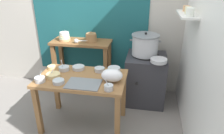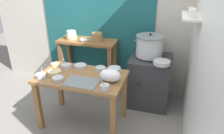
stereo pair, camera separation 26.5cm
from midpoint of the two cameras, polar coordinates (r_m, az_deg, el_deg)
name	(u,v)px [view 1 (the left image)]	position (r m, az deg, el deg)	size (l,w,h in m)	color
ground_plane	(84,121)	(3.10, -10.15, -14.23)	(9.00, 9.00, 0.00)	gray
wall_back	(104,13)	(3.50, -4.31, 14.32)	(4.40, 0.12, 2.60)	#B2ADA3
wall_right	(201,31)	(2.56, 20.41, 8.99)	(0.30, 3.20, 2.60)	white
prep_table	(82,85)	(2.72, -10.91, -4.86)	(1.10, 0.66, 0.72)	olive
back_shelf_table	(82,54)	(3.52, -10.32, 3.48)	(0.96, 0.40, 0.90)	brown
stove_block	(145,79)	(3.32, 6.80, -3.20)	(0.60, 0.61, 0.78)	#2D2D33
steamer_pot	(145,45)	(3.13, 6.59, 6.00)	(0.45, 0.41, 0.34)	#B7BABF
clay_pot	(91,38)	(3.38, -7.94, 7.89)	(0.17, 0.17, 0.16)	olive
bowl_stack_enamel	(65,37)	(3.52, -14.90, 7.92)	(0.18, 0.18, 0.14)	tan
ladle	(77,41)	(3.35, -11.75, 6.91)	(0.27, 0.10, 0.07)	#B7BABF
serving_tray	(83,84)	(2.50, -10.78, -4.60)	(0.40, 0.28, 0.01)	slate
plastic_bag	(112,75)	(2.49, -3.07, -2.33)	(0.26, 0.19, 0.16)	white
wide_pan	(159,60)	(2.93, 10.06, 1.71)	(0.23, 0.23, 0.05)	#B7BABF
prep_bowl_0	(58,81)	(2.58, -17.21, -3.83)	(0.14, 0.14, 0.04)	#B7BABF
prep_bowl_1	(40,79)	(2.68, -21.71, -3.19)	(0.12, 0.12, 0.14)	#B7BABF
prep_bowl_2	(64,68)	(2.88, -15.49, -0.38)	(0.14, 0.14, 0.15)	#B7BABF
prep_bowl_3	(100,69)	(2.77, -6.14, -0.70)	(0.13, 0.13, 0.05)	#B7BABF
prep_bowl_4	(53,75)	(2.74, -18.36, -2.19)	(0.17, 0.17, 0.14)	#E5C684
prep_bowl_5	(78,68)	(2.87, -11.70, -0.20)	(0.16, 0.16, 0.05)	#B7BABF
prep_bowl_6	(52,67)	(2.98, -18.56, -0.09)	(0.11, 0.11, 0.04)	#E5C684
prep_bowl_7	(114,70)	(2.72, -2.25, -0.83)	(0.16, 0.16, 0.07)	#B7BABF
prep_bowl_8	(109,87)	(2.33, -4.18, -5.61)	(0.10, 0.10, 0.14)	#B7BABF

